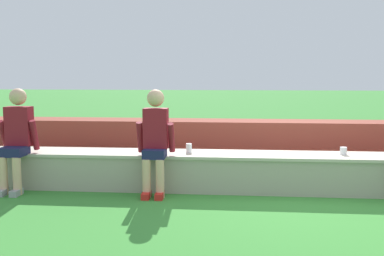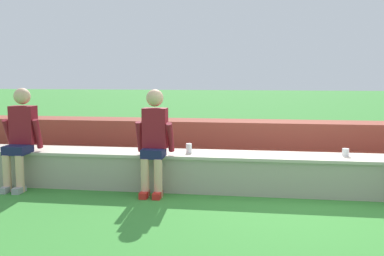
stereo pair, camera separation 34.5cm
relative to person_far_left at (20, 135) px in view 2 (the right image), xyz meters
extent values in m
plane|color=#388433|center=(3.84, 0.00, -0.75)|extent=(80.00, 80.00, 0.00)
cube|color=#A8A08E|center=(3.84, 0.29, -0.50)|extent=(9.92, 0.59, 0.50)
cube|color=#BCB39F|center=(3.84, 0.29, -0.27)|extent=(9.96, 0.63, 0.04)
cube|color=brown|center=(3.84, 1.04, -0.55)|extent=(13.28, 0.66, 0.41)
cube|color=brown|center=(3.84, 1.69, -0.35)|extent=(13.28, 0.66, 0.82)
cylinder|color=#DBAD89|center=(-0.09, -0.22, -0.50)|extent=(0.11, 0.11, 0.50)
cylinder|color=#DBAD89|center=(0.09, -0.22, -0.50)|extent=(0.11, 0.11, 0.50)
cube|color=#99999E|center=(-0.09, -0.26, -0.71)|extent=(0.10, 0.22, 0.08)
cube|color=#99999E|center=(0.09, -0.26, -0.71)|extent=(0.10, 0.22, 0.08)
cube|color=#191E47|center=(0.00, -0.09, -0.20)|extent=(0.31, 0.33, 0.12)
cube|color=maroon|center=(0.00, 0.09, 0.13)|extent=(0.34, 0.20, 0.53)
sphere|color=#DBAD89|center=(0.00, 0.09, 0.53)|extent=(0.23, 0.23, 0.23)
cylinder|color=maroon|center=(-0.22, 0.07, 0.01)|extent=(0.08, 0.24, 0.42)
cylinder|color=maroon|center=(0.22, 0.07, 0.01)|extent=(0.08, 0.19, 0.43)
cylinder|color=#DBAD89|center=(1.82, -0.20, -0.50)|extent=(0.11, 0.11, 0.50)
cylinder|color=#DBAD89|center=(2.00, -0.20, -0.50)|extent=(0.11, 0.11, 0.50)
cube|color=red|center=(1.82, -0.24, -0.71)|extent=(0.10, 0.22, 0.08)
cube|color=red|center=(2.00, -0.24, -0.71)|extent=(0.10, 0.22, 0.08)
cube|color=#191E47|center=(1.91, -0.08, -0.20)|extent=(0.29, 0.31, 0.12)
cube|color=maroon|center=(1.91, 0.03, 0.12)|extent=(0.32, 0.20, 0.53)
sphere|color=#DBAD89|center=(1.91, 0.03, 0.52)|extent=(0.23, 0.23, 0.23)
cylinder|color=maroon|center=(1.70, 0.01, 0.01)|extent=(0.08, 0.19, 0.43)
cylinder|color=maroon|center=(2.12, 0.01, 0.01)|extent=(0.08, 0.24, 0.42)
cylinder|color=white|center=(2.33, 0.29, -0.18)|extent=(0.08, 0.08, 0.13)
cylinder|color=white|center=(4.42, 0.34, -0.19)|extent=(0.09, 0.09, 0.10)
camera|label=1|loc=(2.90, -5.67, 0.83)|focal=41.13mm
camera|label=2|loc=(3.25, -5.63, 0.83)|focal=41.13mm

